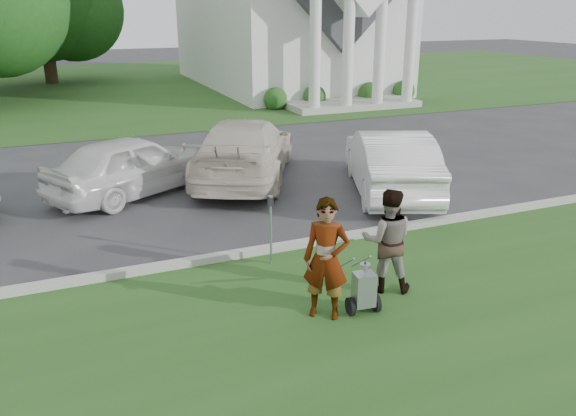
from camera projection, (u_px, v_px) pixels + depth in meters
ground at (304, 260)px, 10.50m from camera, size 120.00×120.00×0.00m
grass_strip at (390, 343)px, 7.88m from camera, size 80.00×7.00×0.01m
church_lawn at (124, 85)px, 34.01m from camera, size 80.00×30.00×0.01m
curb at (292, 245)px, 10.95m from camera, size 80.00×0.18×0.15m
tree_back at (41, 3)px, 33.58m from camera, size 9.61×7.60×8.89m
striping_cart at (364, 290)px, 8.55m from camera, size 0.52×1.00×0.90m
person_left at (326, 260)px, 8.28m from camera, size 0.82×0.76×1.87m
person_right at (387, 241)px, 9.11m from camera, size 1.06×0.97×1.75m
parking_meter_near at (271, 222)px, 10.05m from camera, size 0.10×0.09×1.32m
car_b at (133, 165)px, 13.96m from camera, size 4.76×3.74×1.52m
car_c at (244, 149)px, 15.24m from camera, size 4.62×6.12×1.65m
car_d at (390, 161)px, 14.09m from camera, size 3.38×5.17×1.61m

